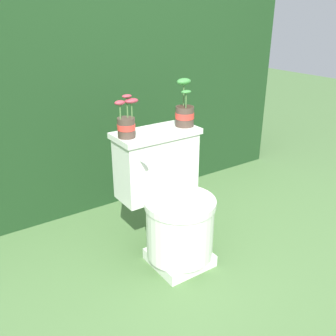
{
  "coord_description": "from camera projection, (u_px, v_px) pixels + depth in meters",
  "views": [
    {
      "loc": [
        -1.0,
        -1.41,
        1.3
      ],
      "look_at": [
        0.01,
        0.07,
        0.53
      ],
      "focal_mm": 40.0,
      "sensor_mm": 36.0,
      "label": 1
    }
  ],
  "objects": [
    {
      "name": "potted_plant_midleft",
      "position": [
        185.0,
        112.0,
        2.02
      ],
      "size": [
        0.1,
        0.1,
        0.25
      ],
      "color": "#47382D",
      "rests_on": "toilet"
    },
    {
      "name": "potted_plant_left",
      "position": [
        126.0,
        123.0,
        1.84
      ],
      "size": [
        0.12,
        0.09,
        0.21
      ],
      "color": "#47382D",
      "rests_on": "toilet"
    },
    {
      "name": "toilet",
      "position": [
        170.0,
        203.0,
        2.02
      ],
      "size": [
        0.46,
        0.52,
        0.7
      ],
      "color": "silver",
      "rests_on": "ground"
    },
    {
      "name": "hedge_backdrop",
      "position": [
        82.0,
        92.0,
        2.71
      ],
      "size": [
        3.05,
        0.77,
        1.47
      ],
      "color": "#193819",
      "rests_on": "ground"
    },
    {
      "name": "ground_plane",
      "position": [
        174.0,
        259.0,
        2.1
      ],
      "size": [
        12.0,
        12.0,
        0.0
      ],
      "primitive_type": "plane",
      "color": "#4C703D"
    }
  ]
}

